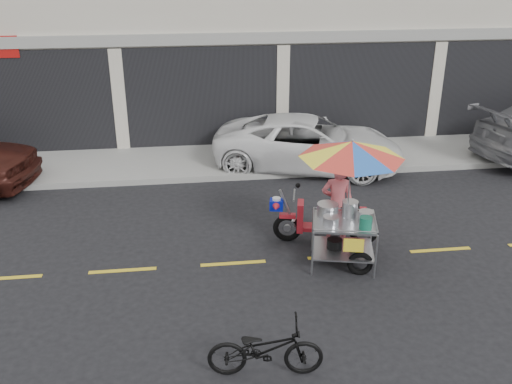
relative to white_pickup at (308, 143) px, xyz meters
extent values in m
plane|color=black|center=(-0.40, -4.70, -0.67)|extent=(90.00, 90.00, 0.00)
cube|color=gray|center=(-0.40, 0.80, -0.60)|extent=(45.00, 3.00, 0.15)
cube|color=black|center=(-0.40, 1.77, 0.78)|extent=(35.28, 0.06, 2.90)
cube|color=gray|center=(-0.40, 1.75, 2.43)|extent=(36.00, 0.12, 0.30)
cube|color=gold|center=(-0.40, -4.70, -0.67)|extent=(42.00, 0.10, 0.01)
imported|color=white|center=(0.00, 0.00, 0.00)|extent=(5.27, 3.49, 1.34)
imported|color=black|center=(-2.22, -7.68, -0.26)|extent=(1.61, 0.70, 0.82)
torus|color=black|center=(-1.26, -3.95, -0.39)|extent=(0.58, 0.23, 0.57)
torus|color=black|center=(0.20, -4.28, -0.39)|extent=(0.58, 0.23, 0.57)
cylinder|color=#9EA0A5|center=(-1.26, -3.95, -0.39)|extent=(0.15, 0.09, 0.14)
cylinder|color=#9EA0A5|center=(0.20, -4.28, -0.39)|extent=(0.15, 0.09, 0.14)
cube|color=red|center=(-1.26, -3.95, -0.13)|extent=(0.34, 0.19, 0.08)
cylinder|color=#9EA0A5|center=(-1.26, -3.95, 0.02)|extent=(0.36, 0.13, 0.80)
cube|color=red|center=(-1.01, -4.00, -0.13)|extent=(0.19, 0.36, 0.60)
cube|color=red|center=(-0.58, -4.10, -0.35)|extent=(0.84, 0.45, 0.08)
cube|color=red|center=(-0.14, -4.20, -0.13)|extent=(0.78, 0.42, 0.40)
cube|color=black|center=(-0.24, -4.18, 0.10)|extent=(0.68, 0.38, 0.10)
cylinder|color=#9EA0A5|center=(-1.14, -3.97, 0.32)|extent=(0.16, 0.54, 0.04)
sphere|color=black|center=(-1.04, -3.79, 0.44)|extent=(0.10, 0.10, 0.10)
cylinder|color=white|center=(-1.14, -3.97, -0.20)|extent=(0.14, 0.14, 0.05)
cube|color=#06149F|center=(-1.47, -3.90, 0.10)|extent=(0.30, 0.27, 0.20)
cylinder|color=white|center=(-1.47, -3.90, 0.22)|extent=(0.19, 0.19, 0.05)
cone|color=red|center=(-1.51, -4.06, 0.12)|extent=(0.22, 0.25, 0.18)
torus|color=black|center=(-0.20, -5.36, -0.45)|extent=(0.47, 0.20, 0.46)
cylinder|color=#9EA0A5|center=(-1.05, -5.27, -0.25)|extent=(0.04, 0.04, 0.84)
cylinder|color=#9EA0A5|center=(-0.85, -4.40, -0.25)|extent=(0.04, 0.04, 0.84)
cylinder|color=#9EA0A5|center=(0.02, -5.51, -0.25)|extent=(0.04, 0.04, 0.84)
cylinder|color=#9EA0A5|center=(0.22, -4.64, -0.25)|extent=(0.04, 0.04, 0.84)
cube|color=#9EA0A5|center=(-0.41, -4.95, -0.37)|extent=(1.26, 1.11, 0.03)
cube|color=#9EA0A5|center=(-0.41, -4.95, 0.17)|extent=(1.26, 1.11, 0.04)
cylinder|color=#9EA0A5|center=(-0.51, -5.39, 0.23)|extent=(1.07, 0.26, 0.02)
cylinder|color=#9EA0A5|center=(-0.32, -4.52, 0.23)|extent=(1.07, 0.26, 0.02)
cylinder|color=#9EA0A5|center=(-0.95, -4.83, 0.23)|extent=(0.22, 0.88, 0.02)
cylinder|color=#9EA0A5|center=(0.12, -5.07, 0.23)|extent=(0.22, 0.88, 0.02)
cylinder|color=#9EA0A5|center=(-0.32, -4.52, -0.37)|extent=(0.20, 0.74, 0.04)
cylinder|color=#9EA0A5|center=(-0.32, -4.52, 0.12)|extent=(0.20, 0.74, 0.04)
cube|color=yellow|center=(-0.37, -5.45, -0.03)|extent=(0.34, 0.10, 0.25)
cylinder|color=#B7B7BC|center=(-0.66, -4.69, 0.30)|extent=(0.46, 0.46, 0.22)
cylinder|color=#B7B7BC|center=(-0.27, -4.76, 0.33)|extent=(0.34, 0.34, 0.28)
cylinder|color=#B7B7BC|center=(-0.04, -4.99, 0.28)|extent=(0.32, 0.32, 0.17)
cylinder|color=#B7B7BC|center=(-0.70, -5.07, 0.27)|extent=(0.34, 0.34, 0.15)
cylinder|color=#16694E|center=(-0.13, -5.27, 0.30)|extent=(0.26, 0.26, 0.22)
cylinder|color=black|center=(-0.56, -4.92, -0.27)|extent=(0.33, 0.33, 0.18)
cylinder|color=black|center=(-0.17, -5.01, -0.28)|extent=(0.29, 0.29, 0.16)
cylinder|color=#9EA0A5|center=(-0.34, -4.87, 0.92)|extent=(0.03, 0.03, 1.49)
sphere|color=#9EA0A5|center=(-0.34, -4.87, 1.68)|extent=(0.06, 0.06, 0.06)
imported|color=#CA565C|center=(-0.34, -4.16, 0.17)|extent=(0.69, 0.53, 1.68)
camera|label=1|loc=(-3.13, -13.78, 4.71)|focal=40.00mm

